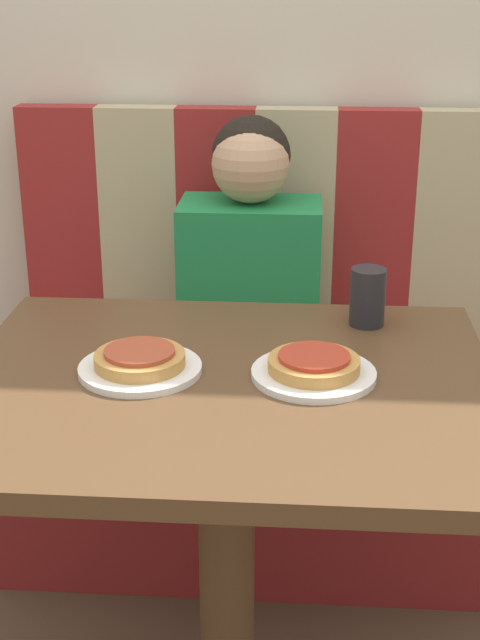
# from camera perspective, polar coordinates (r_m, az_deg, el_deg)

# --- Properties ---
(wall_back) EXTENTS (7.00, 0.05, 2.60)m
(wall_back) POSITION_cam_1_polar(r_m,az_deg,el_deg) (2.31, 1.21, 18.86)
(wall_back) COLOR beige
(wall_back) RESTS_ON ground_plane
(booth_seat) EXTENTS (1.19, 0.51, 0.45)m
(booth_seat) POSITION_cam_1_polar(r_m,az_deg,el_deg) (2.32, 0.60, -9.21)
(booth_seat) COLOR maroon
(booth_seat) RESTS_ON ground_plane
(booth_backrest) EXTENTS (1.19, 0.07, 0.65)m
(booth_backrest) POSITION_cam_1_polar(r_m,az_deg,el_deg) (2.30, 0.99, 5.46)
(booth_backrest) COLOR maroon
(booth_backrest) RESTS_ON booth_seat
(dining_table) EXTENTS (0.89, 0.73, 0.78)m
(dining_table) POSITION_cam_1_polar(r_m,az_deg,el_deg) (1.52, -0.90, -7.63)
(dining_table) COLOR brown
(dining_table) RESTS_ON ground_plane
(person) EXTENTS (0.33, 0.21, 0.66)m
(person) POSITION_cam_1_polar(r_m,az_deg,el_deg) (2.09, 0.66, 3.75)
(person) COLOR #1E8447
(person) RESTS_ON booth_seat
(plate_left) EXTENTS (0.21, 0.21, 0.01)m
(plate_left) POSITION_cam_1_polar(r_m,az_deg,el_deg) (1.50, -6.40, -3.11)
(plate_left) COLOR white
(plate_left) RESTS_ON dining_table
(plate_right) EXTENTS (0.21, 0.21, 0.01)m
(plate_right) POSITION_cam_1_polar(r_m,az_deg,el_deg) (1.47, 4.73, -3.46)
(plate_right) COLOR white
(plate_right) RESTS_ON dining_table
(pizza_left) EXTENTS (0.15, 0.15, 0.03)m
(pizza_left) POSITION_cam_1_polar(r_m,az_deg,el_deg) (1.49, -6.43, -2.44)
(pizza_left) COLOR #C68E47
(pizza_left) RESTS_ON plate_left
(pizza_right) EXTENTS (0.15, 0.15, 0.03)m
(pizza_right) POSITION_cam_1_polar(r_m,az_deg,el_deg) (1.47, 4.76, -2.77)
(pizza_right) COLOR #C68E47
(pizza_right) RESTS_ON plate_right
(drinking_cup) EXTENTS (0.07, 0.07, 0.11)m
(drinking_cup) POSITION_cam_1_polar(r_m,az_deg,el_deg) (1.69, 8.17, 1.48)
(drinking_cup) COLOR #232328
(drinking_cup) RESTS_ON dining_table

